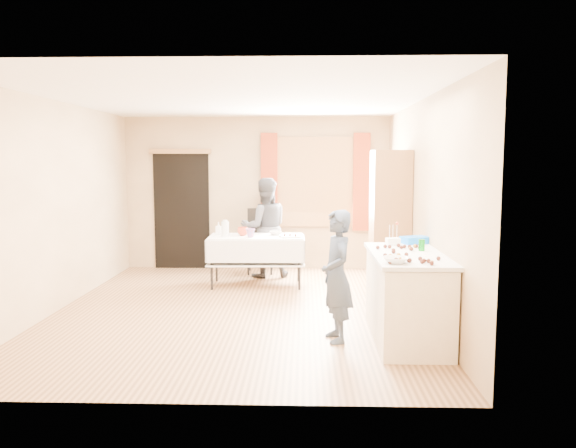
{
  "coord_description": "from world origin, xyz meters",
  "views": [
    {
      "loc": [
        0.83,
        -6.85,
        1.86
      ],
      "look_at": [
        0.62,
        0.0,
        1.09
      ],
      "focal_mm": 35.0,
      "sensor_mm": 36.0,
      "label": 1
    }
  ],
  "objects_px": {
    "cabinet": "(390,224)",
    "counter": "(407,297)",
    "party_table": "(256,256)",
    "girl": "(337,276)",
    "woman": "(265,228)",
    "chair": "(260,254)"
  },
  "relations": [
    {
      "from": "cabinet",
      "to": "chair",
      "type": "bearing_deg",
      "value": 140.91
    },
    {
      "from": "cabinet",
      "to": "counter",
      "type": "xyz_separation_m",
      "value": [
        -0.1,
        -1.93,
        -0.55
      ]
    },
    {
      "from": "cabinet",
      "to": "chair",
      "type": "distance_m",
      "value": 2.55
    },
    {
      "from": "party_table",
      "to": "chair",
      "type": "bearing_deg",
      "value": 89.44
    },
    {
      "from": "counter",
      "to": "girl",
      "type": "relative_size",
      "value": 1.14
    },
    {
      "from": "cabinet",
      "to": "counter",
      "type": "relative_size",
      "value": 1.29
    },
    {
      "from": "counter",
      "to": "woman",
      "type": "xyz_separation_m",
      "value": [
        -1.7,
        3.14,
        0.34
      ]
    },
    {
      "from": "counter",
      "to": "party_table",
      "type": "relative_size",
      "value": 1.07
    },
    {
      "from": "cabinet",
      "to": "woman",
      "type": "xyz_separation_m",
      "value": [
        -1.8,
        1.2,
        -0.21
      ]
    },
    {
      "from": "cabinet",
      "to": "counter",
      "type": "bearing_deg",
      "value": -92.96
    },
    {
      "from": "woman",
      "to": "party_table",
      "type": "bearing_deg",
      "value": 69.68
    },
    {
      "from": "cabinet",
      "to": "girl",
      "type": "relative_size",
      "value": 1.47
    },
    {
      "from": "cabinet",
      "to": "woman",
      "type": "bearing_deg",
      "value": 146.26
    },
    {
      "from": "party_table",
      "to": "girl",
      "type": "distance_m",
      "value": 2.78
    },
    {
      "from": "woman",
      "to": "counter",
      "type": "bearing_deg",
      "value": 105.35
    },
    {
      "from": "cabinet",
      "to": "party_table",
      "type": "height_order",
      "value": "cabinet"
    },
    {
      "from": "counter",
      "to": "chair",
      "type": "distance_m",
      "value": 3.92
    },
    {
      "from": "woman",
      "to": "chair",
      "type": "bearing_deg",
      "value": -86.48
    },
    {
      "from": "cabinet",
      "to": "woman",
      "type": "distance_m",
      "value": 2.18
    },
    {
      "from": "girl",
      "to": "cabinet",
      "type": "bearing_deg",
      "value": 144.85
    },
    {
      "from": "chair",
      "to": "woman",
      "type": "bearing_deg",
      "value": -75.68
    },
    {
      "from": "cabinet",
      "to": "counter",
      "type": "distance_m",
      "value": 2.01
    }
  ]
}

